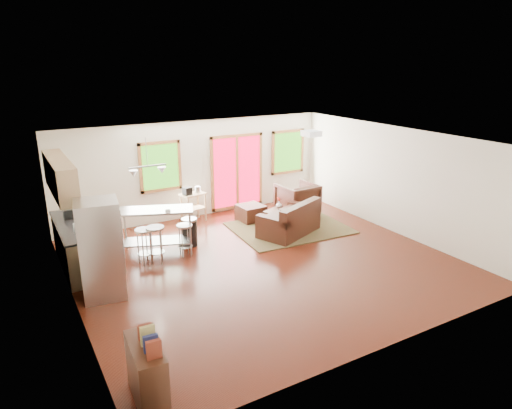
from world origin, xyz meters
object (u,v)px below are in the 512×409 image
coffee_table (285,211)px  ottoman (251,213)px  armchair (297,198)px  kitchen_cart (192,198)px  refrigerator (101,249)px  loveseat (290,222)px  island (157,223)px  rug (289,228)px

coffee_table → ottoman: size_ratio=1.93×
armchair → ottoman: armchair is taller
ottoman → kitchen_cart: 1.60m
refrigerator → coffee_table: bearing=25.8°
coffee_table → refrigerator: bearing=-162.9°
loveseat → armchair: (1.00, 1.16, 0.16)m
armchair → island: 4.20m
kitchen_cart → refrigerator: bearing=-135.0°
armchair → island: island is taller
loveseat → armchair: armchair is taller
ottoman → coffee_table: bearing=-48.8°
coffee_table → refrigerator: 5.14m
rug → kitchen_cart: kitchen_cart is taller
rug → coffee_table: bearing=79.4°
ottoman → loveseat: bearing=-75.6°
loveseat → refrigerator: size_ratio=0.99×
loveseat → armchair: bearing=26.5°
ottoman → kitchen_cart: kitchen_cart is taller
ottoman → island: island is taller
island → kitchen_cart: (1.44, 1.49, -0.03)m
coffee_table → refrigerator: (-4.89, -1.50, 0.53)m
rug → refrigerator: 5.06m
loveseat → coffee_table: loveseat is taller
coffee_table → island: bearing=-178.5°
armchair → refrigerator: 5.98m
rug → coffee_table: size_ratio=2.26×
refrigerator → loveseat: bearing=19.2°
loveseat → refrigerator: 4.73m
coffee_table → island: (-3.42, -0.09, 0.32)m
refrigerator → island: bearing=52.8°
island → kitchen_cart: 2.07m
armchair → island: bearing=5.9°
kitchen_cart → armchair: bearing=-18.2°
armchair → ottoman: (-1.35, 0.20, -0.28)m
armchair → refrigerator: size_ratio=0.54×
island → coffee_table: bearing=1.5°
island → kitchen_cart: size_ratio=1.76×
rug → island: bearing=176.3°
rug → kitchen_cart: 2.65m
rug → loveseat: (-0.21, -0.35, 0.32)m
rug → ottoman: (-0.56, 1.01, 0.20)m
kitchen_cart → coffee_table: bearing=-35.2°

